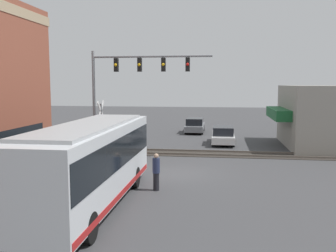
{
  "coord_description": "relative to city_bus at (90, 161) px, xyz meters",
  "views": [
    {
      "loc": [
        -20.29,
        -2.31,
        4.94
      ],
      "look_at": [
        3.03,
        0.94,
        2.29
      ],
      "focal_mm": 40.0,
      "sensor_mm": 36.0,
      "label": 1
    }
  ],
  "objects": [
    {
      "name": "ground_plane",
      "position": [
        6.18,
        -2.8,
        -1.86
      ],
      "size": [
        120.0,
        120.0,
        0.0
      ],
      "primitive_type": "plane",
      "color": "#424244"
    },
    {
      "name": "city_bus",
      "position": [
        0.0,
        0.0,
        0.0
      ],
      "size": [
        10.35,
        2.59,
        3.38
      ],
      "color": "silver",
      "rests_on": "ground"
    },
    {
      "name": "traffic_signal_gantry",
      "position": [
        10.57,
        0.84,
        3.56
      ],
      "size": [
        0.42,
        8.13,
        7.16
      ],
      "color": "gray",
      "rests_on": "ground"
    },
    {
      "name": "crossing_signal",
      "position": [
        10.6,
        2.99,
        0.44
      ],
      "size": [
        1.41,
        1.18,
        3.81
      ],
      "color": "gray",
      "rests_on": "ground"
    },
    {
      "name": "rail_track_near",
      "position": [
        12.18,
        -2.8,
        -1.83
      ],
      "size": [
        2.6,
        60.0,
        0.15
      ],
      "color": "#332D28",
      "rests_on": "ground"
    },
    {
      "name": "parked_car_white",
      "position": [
        16.89,
        -5.4,
        -1.18
      ],
      "size": [
        4.82,
        1.82,
        1.46
      ],
      "color": "silver",
      "rests_on": "ground"
    },
    {
      "name": "parked_car_grey",
      "position": [
        23.81,
        -2.6,
        -1.16
      ],
      "size": [
        4.77,
        1.82,
        1.5
      ],
      "color": "slate",
      "rests_on": "ground"
    },
    {
      "name": "pedestrian_near_bus",
      "position": [
        2.66,
        -2.22,
        -0.96
      ],
      "size": [
        0.34,
        0.34,
        1.75
      ],
      "color": "black",
      "rests_on": "ground"
    },
    {
      "name": "pedestrian_at_crossing",
      "position": [
        10.11,
        1.99,
        -0.94
      ],
      "size": [
        0.34,
        0.34,
        1.79
      ],
      "color": "#473828",
      "rests_on": "ground"
    }
  ]
}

